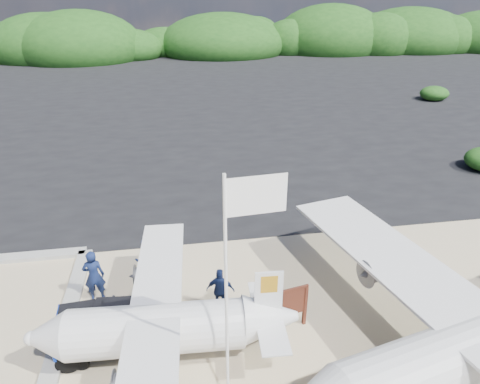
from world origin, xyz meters
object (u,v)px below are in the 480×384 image
object	(u,v)px
baggage_cart	(111,348)
crew_a	(94,276)
crew_c	(220,290)
crew_b	(146,259)
aircraft_large	(367,104)
signboard	(280,330)
aircraft_small	(23,105)

from	to	relation	value
baggage_cart	crew_a	xyz separation A→B (m)	(-0.66, 2.27, 0.91)
crew_c	baggage_cart	bearing A→B (deg)	32.99
crew_c	crew_a	bearing A→B (deg)	-2.51
baggage_cart	crew_b	world-z (taller)	crew_b
crew_a	baggage_cart	bearing A→B (deg)	104.10
baggage_cart	crew_a	world-z (taller)	crew_a
baggage_cart	crew_b	distance (m)	3.35
crew_a	crew_c	bearing A→B (deg)	161.65
aircraft_large	crew_a	bearing A→B (deg)	36.26
crew_a	aircraft_large	xyz separation A→B (m)	(19.30, 22.29, -0.91)
crew_a	aircraft_large	world-z (taller)	aircraft_large
crew_b	aircraft_large	distance (m)	27.82
signboard	aircraft_large	world-z (taller)	aircraft_large
crew_c	aircraft_large	xyz separation A→B (m)	(15.40, 23.43, -0.75)
signboard	crew_c	distance (m)	2.14
aircraft_small	baggage_cart	bearing A→B (deg)	112.90
baggage_cart	aircraft_large	distance (m)	30.83
baggage_cart	aircraft_small	distance (m)	30.84
baggage_cart	crew_c	bearing A→B (deg)	17.26
crew_a	aircraft_large	bearing A→B (deg)	-132.93
aircraft_large	aircraft_small	bearing A→B (deg)	-21.66
baggage_cart	aircraft_large	size ratio (longest dim) A/B	0.21
crew_c	aircraft_large	bearing A→B (deg)	-109.52
baggage_cart	aircraft_small	bearing A→B (deg)	107.69
baggage_cart	signboard	size ratio (longest dim) A/B	1.60
crew_b	aircraft_large	world-z (taller)	aircraft_large
signboard	crew_a	size ratio (longest dim) A/B	0.99
crew_b	crew_c	xyz separation A→B (m)	(2.32, -2.00, -0.03)
crew_c	aircraft_small	xyz separation A→B (m)	(-13.59, 27.92, -0.75)
baggage_cart	crew_b	xyz separation A→B (m)	(0.92, 3.13, 0.78)
crew_b	aircraft_small	xyz separation A→B (m)	(-11.27, 25.92, -0.78)
signboard	crew_a	distance (m)	6.05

